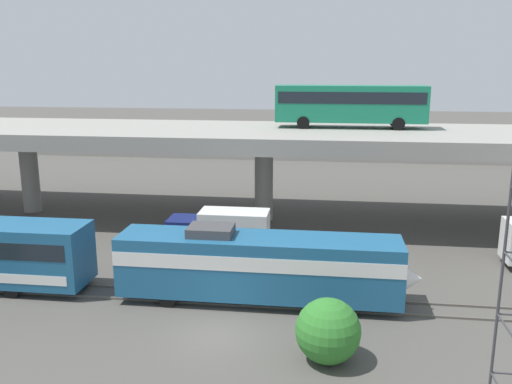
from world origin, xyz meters
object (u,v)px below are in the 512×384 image
(transit_bus_on_overpass, at_px, (351,102))
(parked_car_2, at_px, (337,140))
(parked_car_3, at_px, (436,137))
(service_truck_east, at_px, (222,231))
(train_locomotive, at_px, (272,264))
(parked_car_0, at_px, (107,132))
(parked_car_1, at_px, (371,136))

(transit_bus_on_overpass, height_order, parked_car_2, transit_bus_on_overpass)
(parked_car_2, relative_size, parked_car_3, 0.92)
(service_truck_east, bearing_deg, train_locomotive, 119.98)
(train_locomotive, distance_m, parked_car_0, 61.39)
(transit_bus_on_overpass, bearing_deg, parked_car_1, 82.74)
(service_truck_east, height_order, parked_car_1, parked_car_1)
(parked_car_0, bearing_deg, parked_car_1, 0.68)
(transit_bus_on_overpass, relative_size, parked_car_1, 2.65)
(parked_car_1, distance_m, parked_car_2, 6.91)
(train_locomotive, height_order, parked_car_3, train_locomotive)
(transit_bus_on_overpass, distance_m, parked_car_1, 36.76)
(service_truck_east, bearing_deg, parked_car_0, -59.61)
(train_locomotive, relative_size, parked_car_2, 3.99)
(parked_car_1, bearing_deg, parked_car_3, -177.79)
(parked_car_3, bearing_deg, train_locomotive, 71.33)
(train_locomotive, bearing_deg, transit_bus_on_overpass, 75.77)
(train_locomotive, distance_m, transit_bus_on_overpass, 19.71)
(transit_bus_on_overpass, bearing_deg, parked_car_3, 69.23)
(transit_bus_on_overpass, xyz_separation_m, parked_car_1, (4.56, 35.75, -7.26))
(transit_bus_on_overpass, relative_size, parked_car_3, 2.74)
(parked_car_2, bearing_deg, service_truck_east, -101.28)
(train_locomotive, bearing_deg, parked_car_2, 85.23)
(parked_car_3, bearing_deg, transit_bus_on_overpass, 69.23)
(parked_car_2, height_order, parked_car_3, same)
(parked_car_2, xyz_separation_m, parked_car_3, (14.12, 5.14, 0.00))
(transit_bus_on_overpass, xyz_separation_m, parked_car_3, (13.69, 36.10, -7.26))
(transit_bus_on_overpass, relative_size, service_truck_east, 1.76)
(parked_car_1, bearing_deg, parked_car_0, 0.68)
(train_locomotive, height_order, transit_bus_on_overpass, transit_bus_on_overpass)
(parked_car_0, xyz_separation_m, parked_car_1, (40.05, 0.48, 0.00))
(service_truck_east, distance_m, parked_car_0, 53.00)
(transit_bus_on_overpass, xyz_separation_m, service_truck_east, (-8.68, -10.45, -7.94))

